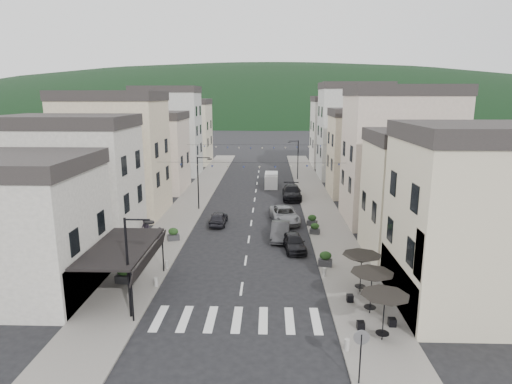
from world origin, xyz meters
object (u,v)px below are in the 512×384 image
parked_car_b (280,231)px  delivery_van (271,180)px  parked_car_a (294,242)px  parked_car_e (218,218)px  parked_car_d (292,192)px  parked_car_c (285,215)px  pedestrian_b (145,229)px  pedestrian_a (160,237)px

parked_car_b → delivery_van: size_ratio=1.01×
parked_car_a → parked_car_e: parked_car_a is taller
parked_car_a → parked_car_d: (0.76, 18.16, 0.12)m
parked_car_a → parked_car_c: parked_car_c is taller
pedestrian_b → delivery_van: bearing=89.8°
parked_car_a → delivery_van: size_ratio=0.92×
parked_car_d → pedestrian_b: pedestrian_b is taller
parked_car_a → parked_car_d: bearing=79.7°
parked_car_b → parked_car_d: 15.49m
parked_car_b → parked_car_a: bearing=-65.6°
parked_car_e → pedestrian_a: bearing=60.5°
parked_car_e → pedestrian_a: (-4.08, -6.75, 0.29)m
parked_car_a → parked_car_c: size_ratio=0.74×
pedestrian_b → parked_car_b: bearing=29.6°
delivery_van → pedestrian_a: size_ratio=2.67×
parked_car_c → parked_car_d: bearing=75.0°
parked_car_a → pedestrian_b: bearing=163.7°
parked_car_a → parked_car_c: 8.08m
parked_car_c → parked_car_d: parked_car_d is taller
parked_car_b → pedestrian_a: bearing=-161.6°
parked_car_a → parked_car_d: size_ratio=0.72×
parked_car_b → pedestrian_a: size_ratio=2.70×
parked_car_b → pedestrian_b: 11.88m
parked_car_a → parked_car_b: (-1.04, 2.78, 0.04)m
parked_car_d → pedestrian_a: size_ratio=3.39×
parked_car_c → parked_car_e: 6.68m
pedestrian_a → pedestrian_b: 2.47m
parked_car_a → pedestrian_a: size_ratio=2.46×
parked_car_a → parked_car_d: parked_car_d is taller
delivery_van → parked_car_a: bearing=-84.8°
pedestrian_b → pedestrian_a: bearing=-19.9°
parked_car_e → delivery_van: size_ratio=0.87×
pedestrian_a → parked_car_e: bearing=44.0°
parked_car_a → pedestrian_b: (-12.89, 1.91, 0.34)m
parked_car_e → pedestrian_a: 7.89m
pedestrian_b → parked_car_e: bearing=66.0°
parked_car_b → parked_car_d: parked_car_d is taller
parked_car_b → pedestrian_a: (-10.11, -2.63, 0.21)m
parked_car_e → delivery_van: bearing=-104.5°
parked_car_d → pedestrian_b: 21.23m
delivery_van → pedestrian_a: (-9.39, -25.05, -0.08)m
parked_car_e → pedestrian_b: bearing=42.3°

